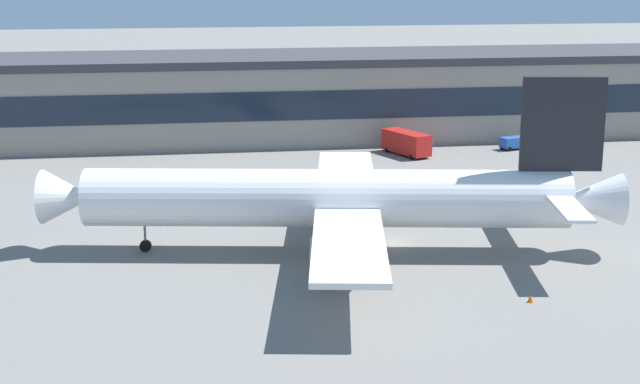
{
  "coord_description": "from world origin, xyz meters",
  "views": [
    {
      "loc": [
        -19.99,
        -88.75,
        27.74
      ],
      "look_at": [
        -6.54,
        2.04,
        5.0
      ],
      "focal_mm": 53.52,
      "sensor_mm": 36.0,
      "label": 1
    }
  ],
  "objects_px": {
    "baggage_tug": "(512,142)",
    "traffic_cone_0": "(531,298)",
    "airliner": "(336,198)",
    "fuel_truck": "(406,142)"
  },
  "relations": [
    {
      "from": "baggage_tug",
      "to": "fuel_truck",
      "type": "distance_m",
      "value": 16.56
    },
    {
      "from": "airliner",
      "to": "baggage_tug",
      "type": "distance_m",
      "value": 57.16
    },
    {
      "from": "airliner",
      "to": "fuel_truck",
      "type": "height_order",
      "value": "airliner"
    },
    {
      "from": "fuel_truck",
      "to": "traffic_cone_0",
      "type": "height_order",
      "value": "fuel_truck"
    },
    {
      "from": "fuel_truck",
      "to": "traffic_cone_0",
      "type": "relative_size",
      "value": 13.14
    },
    {
      "from": "airliner",
      "to": "fuel_truck",
      "type": "relative_size",
      "value": 6.26
    },
    {
      "from": "baggage_tug",
      "to": "traffic_cone_0",
      "type": "xyz_separation_m",
      "value": [
        -20.28,
        -61.64,
        -0.75
      ]
    },
    {
      "from": "baggage_tug",
      "to": "traffic_cone_0",
      "type": "distance_m",
      "value": 64.89
    },
    {
      "from": "airliner",
      "to": "baggage_tug",
      "type": "relative_size",
      "value": 13.71
    },
    {
      "from": "traffic_cone_0",
      "to": "airliner",
      "type": "bearing_deg",
      "value": 130.82
    }
  ]
}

